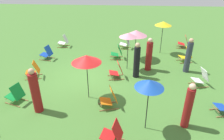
# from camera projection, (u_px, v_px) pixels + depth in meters

# --- Properties ---
(ground_plane) EXTENTS (40.00, 40.00, 0.00)m
(ground_plane) POSITION_uv_depth(u_px,v_px,m) (87.00, 78.00, 9.83)
(ground_plane) COLOR #477A33
(deckchair_0) EXTENTS (0.64, 0.85, 0.83)m
(deckchair_0) POSITION_uv_depth(u_px,v_px,m) (201.00, 78.00, 9.10)
(deckchair_0) COLOR olive
(deckchair_0) RESTS_ON ground
(deckchair_1) EXTENTS (0.53, 0.80, 0.83)m
(deckchair_1) POSITION_uv_depth(u_px,v_px,m) (117.00, 53.00, 11.74)
(deckchair_1) COLOR olive
(deckchair_1) RESTS_ON ground
(deckchair_2) EXTENTS (0.61, 0.83, 0.83)m
(deckchair_2) POSITION_uv_depth(u_px,v_px,m) (47.00, 53.00, 11.65)
(deckchair_2) COLOR olive
(deckchair_2) RESTS_ON ground
(deckchair_3) EXTENTS (0.66, 0.86, 0.83)m
(deckchair_3) POSITION_uv_depth(u_px,v_px,m) (186.00, 55.00, 11.38)
(deckchair_3) COLOR olive
(deckchair_3) RESTS_ON ground
(deckchair_4) EXTENTS (0.66, 0.86, 0.83)m
(deckchair_4) POSITION_uv_depth(u_px,v_px,m) (110.00, 99.00, 7.71)
(deckchair_4) COLOR olive
(deckchair_4) RESTS_ON ground
(deckchair_5) EXTENTS (0.68, 0.87, 0.83)m
(deckchair_5) POSITION_uv_depth(u_px,v_px,m) (16.00, 95.00, 7.95)
(deckchair_5) COLOR olive
(deckchair_5) RESTS_ON ground
(deckchair_6) EXTENTS (0.63, 0.85, 0.83)m
(deckchair_6) POSITION_uv_depth(u_px,v_px,m) (113.00, 134.00, 6.09)
(deckchair_6) COLOR olive
(deckchair_6) RESTS_ON ground
(deckchair_9) EXTENTS (0.49, 0.77, 0.83)m
(deckchair_9) POSITION_uv_depth(u_px,v_px,m) (64.00, 41.00, 13.46)
(deckchair_9) COLOR olive
(deckchair_9) RESTS_ON ground
(deckchair_10) EXTENTS (0.61, 0.84, 0.83)m
(deckchair_10) POSITION_uv_depth(u_px,v_px,m) (125.00, 43.00, 13.19)
(deckchair_10) COLOR olive
(deckchair_10) RESTS_ON ground
(deckchair_11) EXTENTS (0.61, 0.84, 0.83)m
(deckchair_11) POSITION_uv_depth(u_px,v_px,m) (117.00, 71.00, 9.72)
(deckchair_11) COLOR olive
(deckchair_11) RESTS_ON ground
(deckchair_12) EXTENTS (0.60, 0.83, 0.83)m
(deckchair_12) POSITION_uv_depth(u_px,v_px,m) (184.00, 42.00, 13.28)
(deckchair_12) COLOR olive
(deckchair_12) RESTS_ON ground
(deckchair_14) EXTENTS (0.66, 0.86, 0.83)m
(deckchair_14) POSITION_uv_depth(u_px,v_px,m) (34.00, 70.00, 9.76)
(deckchair_14) COLOR olive
(deckchair_14) RESTS_ON ground
(umbrella_0) EXTENTS (1.24, 1.24, 1.71)m
(umbrella_0) POSITION_uv_depth(u_px,v_px,m) (136.00, 33.00, 11.20)
(umbrella_0) COLOR black
(umbrella_0) RESTS_ON ground
(umbrella_1) EXTENTS (0.90, 0.90, 1.97)m
(umbrella_1) POSITION_uv_depth(u_px,v_px,m) (128.00, 35.00, 9.88)
(umbrella_1) COLOR black
(umbrella_1) RESTS_ON ground
(umbrella_2) EXTENTS (1.16, 1.16, 1.91)m
(umbrella_2) POSITION_uv_depth(u_px,v_px,m) (86.00, 59.00, 7.63)
(umbrella_2) COLOR black
(umbrella_2) RESTS_ON ground
(umbrella_3) EXTENTS (0.90, 0.90, 1.88)m
(umbrella_3) POSITION_uv_depth(u_px,v_px,m) (149.00, 84.00, 6.04)
(umbrella_3) COLOR black
(umbrella_3) RESTS_ON ground
(umbrella_4) EXTENTS (0.98, 0.98, 1.98)m
(umbrella_4) POSITION_uv_depth(u_px,v_px,m) (163.00, 24.00, 11.81)
(umbrella_4) COLOR black
(umbrella_4) RESTS_ON ground
(person_0) EXTENTS (0.35, 0.35, 1.69)m
(person_0) POSITION_uv_depth(u_px,v_px,m) (188.00, 107.00, 6.57)
(person_0) COLOR maroon
(person_0) RESTS_ON ground
(person_1) EXTENTS (0.38, 0.38, 1.73)m
(person_1) POSITION_uv_depth(u_px,v_px,m) (149.00, 55.00, 10.28)
(person_1) COLOR maroon
(person_1) RESTS_ON ground
(person_2) EXTENTS (0.34, 0.34, 1.77)m
(person_2) POSITION_uv_depth(u_px,v_px,m) (137.00, 61.00, 9.60)
(person_2) COLOR black
(person_2) RESTS_ON ground
(person_3) EXTENTS (0.41, 0.41, 1.79)m
(person_3) POSITION_uv_depth(u_px,v_px,m) (35.00, 92.00, 7.28)
(person_3) COLOR maroon
(person_3) RESTS_ON ground
(person_4) EXTENTS (0.41, 0.41, 1.79)m
(person_4) POSITION_uv_depth(u_px,v_px,m) (188.00, 56.00, 10.08)
(person_4) COLOR #333847
(person_4) RESTS_ON ground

